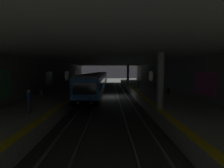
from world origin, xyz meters
TOP-DOWN VIEW (x-y plane):
  - ground_plane at (0.00, 0.00)m, footprint 120.00×120.00m
  - track_left at (0.00, -2.20)m, footprint 60.00×1.53m
  - track_right at (0.00, 2.20)m, footprint 60.00×1.53m
  - platform_left at (0.00, -6.55)m, footprint 60.00×5.30m
  - platform_right at (0.00, 6.55)m, footprint 60.00×5.30m
  - wall_left at (-0.00, -9.45)m, footprint 60.00×0.56m
  - wall_right at (0.04, 9.45)m, footprint 60.00×0.56m
  - ceiling_slab at (0.00, 0.00)m, footprint 60.00×19.40m
  - pillar_near at (-12.34, -4.35)m, footprint 0.56×0.56m
  - pillar_far at (11.84, -4.35)m, footprint 0.56×0.56m
  - metro_train at (10.13, 2.20)m, footprint 40.34×2.83m
  - bench_left_near at (2.52, -8.53)m, footprint 1.70×0.47m
  - bench_left_mid at (4.96, -8.53)m, footprint 1.70×0.47m
  - bench_right_near at (-2.89, 8.53)m, footprint 1.70×0.47m
  - bench_right_mid at (16.23, 8.53)m, footprint 1.70×0.47m
  - person_waiting_near at (3.87, -5.39)m, footprint 0.60×0.23m
  - person_walking_mid at (11.84, 7.23)m, footprint 0.60×0.23m
  - person_standing_far at (-13.60, 5.72)m, footprint 0.60×0.23m
  - suitcase_rolling at (-3.74, -8.14)m, footprint 0.38×0.20m
  - trash_bin at (-6.32, 7.80)m, footprint 0.44×0.44m

SIDE VIEW (x-z plane):
  - ground_plane at x=0.00m, z-range 0.00..0.00m
  - track_left at x=0.00m, z-range 0.00..0.16m
  - track_right at x=0.00m, z-range 0.00..0.16m
  - platform_left at x=0.00m, z-range 0.00..1.05m
  - platform_right at x=0.00m, z-range 0.00..1.05m
  - suitcase_rolling at x=-3.74m, z-range 0.90..1.92m
  - trash_bin at x=-6.32m, z-range 1.05..1.90m
  - bench_left_near at x=2.52m, z-range 1.14..2.00m
  - bench_left_mid at x=4.96m, z-range 1.14..2.00m
  - bench_right_near at x=-2.89m, z-range 1.14..2.00m
  - bench_right_mid at x=16.23m, z-range 1.14..2.00m
  - person_waiting_near at x=3.87m, z-range 1.12..2.79m
  - person_walking_mid at x=11.84m, z-range 1.12..2.80m
  - person_standing_far at x=-13.60m, z-range 1.13..2.83m
  - metro_train at x=10.13m, z-range 0.28..3.77m
  - wall_left at x=0.00m, z-range 0.00..5.60m
  - wall_right at x=0.04m, z-range 0.00..5.60m
  - pillar_near at x=-12.34m, z-range 1.05..5.60m
  - pillar_far at x=11.84m, z-range 1.05..5.60m
  - ceiling_slab at x=0.00m, z-range 5.60..6.00m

